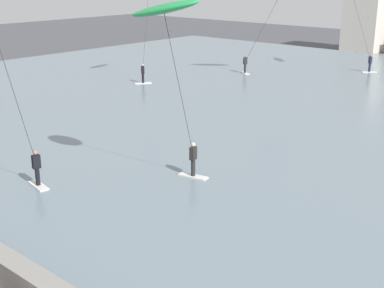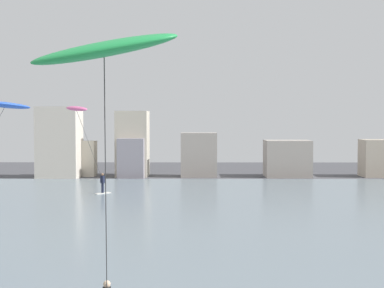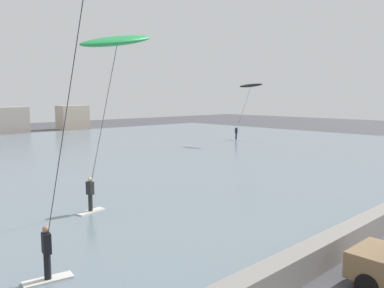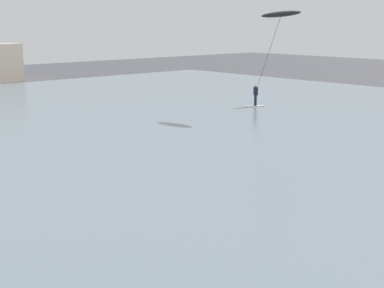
% 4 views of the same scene
% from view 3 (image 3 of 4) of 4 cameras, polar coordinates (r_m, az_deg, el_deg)
% --- Properties ---
extents(seawall_barrier, '(60.00, 0.70, 0.89)m').
position_cam_3_polar(seawall_barrier, '(15.76, 22.39, -12.11)').
color(seawall_barrier, gray).
rests_on(seawall_barrier, ground).
extents(water_bay, '(84.00, 52.00, 0.10)m').
position_cam_3_polar(water_bay, '(35.78, -20.55, -2.22)').
color(water_bay, slate).
rests_on(water_bay, ground).
extents(kitesurfer_cyan, '(3.23, 3.20, 8.68)m').
position_cam_3_polar(kitesurfer_cyan, '(10.58, -15.76, 18.66)').
color(kitesurfer_cyan, silver).
rests_on(kitesurfer_cyan, water_bay).
extents(kitesurfer_black, '(2.73, 5.12, 6.97)m').
position_cam_3_polar(kitesurfer_black, '(46.30, 8.28, 7.56)').
color(kitesurfer_black, silver).
rests_on(kitesurfer_black, water_bay).
extents(kitesurfer_green, '(3.51, 3.03, 8.19)m').
position_cam_3_polar(kitesurfer_green, '(16.96, -11.18, 12.50)').
color(kitesurfer_green, silver).
rests_on(kitesurfer_green, water_bay).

